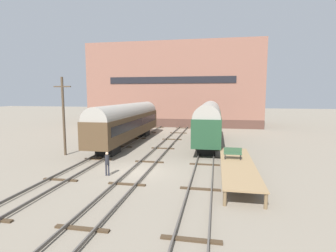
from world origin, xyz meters
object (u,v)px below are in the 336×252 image
object	(u,v)px
bench	(233,153)
person_worker	(107,161)
train_car_green	(209,120)
train_car_brown	(128,121)
utility_pole	(64,115)

from	to	relation	value
bench	person_worker	size ratio (longest dim) A/B	0.77
train_car_green	train_car_brown	xyz separation A→B (m)	(-9.88, -1.26, -0.09)
person_worker	train_car_brown	bearing A→B (deg)	102.42
utility_pole	train_car_brown	bearing A→B (deg)	60.57
train_car_green	bench	size ratio (longest dim) A/B	11.54
train_car_brown	utility_pole	bearing A→B (deg)	-119.43
person_worker	utility_pole	xyz separation A→B (m)	(-6.94, 5.57, 2.95)
train_car_green	bench	distance (m)	11.39
train_car_green	utility_pole	xyz separation A→B (m)	(-13.98, -8.54, 1.12)
person_worker	train_car_green	bearing A→B (deg)	63.47
train_car_green	person_worker	world-z (taller)	train_car_green
train_car_green	person_worker	size ratio (longest dim) A/B	8.94
utility_pole	person_worker	bearing A→B (deg)	-38.78
train_car_green	bench	bearing A→B (deg)	-78.50
bench	utility_pole	bearing A→B (deg)	171.14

